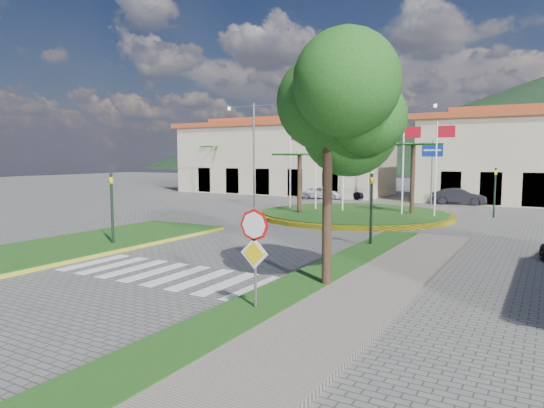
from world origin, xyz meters
The scene contains 22 objects.
ground centered at (0.00, 0.00, 0.00)m, with size 160.00×160.00×0.00m, color slate.
sidewalk_right centered at (6.00, 2.00, 0.07)m, with size 4.00×28.00×0.15m, color gray.
verge_right centered at (4.80, 2.00, 0.09)m, with size 1.60×28.00×0.18m, color #1B4B15.
median_left centered at (-6.50, 6.00, 0.09)m, with size 5.00×14.00×0.18m, color #1B4B15.
crosswalk centered at (0.00, 4.00, 0.01)m, with size 8.00×3.00×0.01m, color silver.
roundabout_island centered at (0.00, 22.00, 0.17)m, with size 12.70×12.70×6.00m.
stop_sign centered at (4.90, 1.96, 1.79)m, with size 0.80×0.11×2.65m.
deciduous_tree centered at (5.50, 5.00, 5.18)m, with size 3.60×3.60×6.80m.
traffic_light_left centered at (-5.20, 6.50, 1.94)m, with size 0.15×0.18×3.20m.
traffic_light_right centered at (4.50, 12.00, 1.94)m, with size 0.15×0.18×3.20m.
traffic_light_far centered at (8.00, 26.00, 1.94)m, with size 0.18×0.15×3.20m.
direction_sign_west centered at (-2.00, 30.97, 3.53)m, with size 1.60×0.14×5.20m.
direction_sign_east centered at (3.00, 30.97, 3.53)m, with size 1.60×0.14×5.20m.
street_lamp_centre centered at (1.00, 30.00, 4.50)m, with size 4.80×0.16×8.00m.
street_lamp_west centered at (-9.00, 24.00, 4.50)m, with size 4.80×0.16×8.00m.
building_left centered at (-14.00, 38.00, 3.90)m, with size 23.32×9.54×8.05m.
building_right centered at (10.00, 38.00, 3.90)m, with size 19.08×9.54×8.05m.
hill_far_west centered at (-55.00, 140.00, 11.00)m, with size 140.00×140.00×22.00m, color black.
hill_near_back centered at (-10.00, 130.00, 8.00)m, with size 110.00×110.00×16.00m, color black.
white_van centered at (-7.26, 33.07, 0.55)m, with size 1.82×3.96×1.10m, color silver.
car_dark_a centered at (-4.99, 34.51, 0.66)m, with size 1.56×3.88×1.32m, color black.
car_dark_b centered at (4.66, 33.81, 0.69)m, with size 1.45×4.17×1.37m, color black.
Camera 1 is at (11.16, -7.98, 3.93)m, focal length 32.00 mm.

